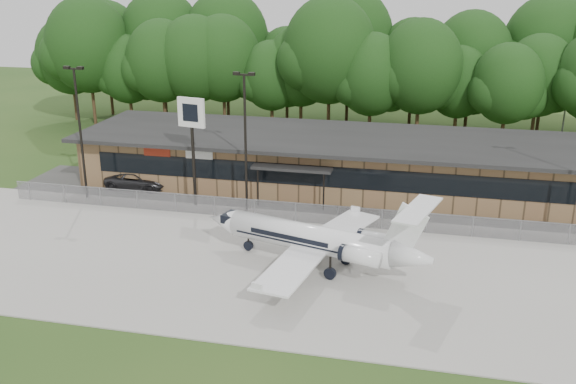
% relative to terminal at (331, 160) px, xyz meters
% --- Properties ---
extents(ground, '(160.00, 160.00, 0.00)m').
position_rel_terminal_xyz_m(ground, '(0.00, -23.94, -2.18)').
color(ground, '#244418').
rests_on(ground, ground).
extents(apron, '(64.00, 18.00, 0.08)m').
position_rel_terminal_xyz_m(apron, '(0.00, -15.94, -2.14)').
color(apron, '#9E9B93').
rests_on(apron, ground).
extents(parking_lot, '(50.00, 9.00, 0.06)m').
position_rel_terminal_xyz_m(parking_lot, '(0.00, -4.44, -2.15)').
color(parking_lot, '#383835').
rests_on(parking_lot, ground).
extents(terminal, '(41.00, 11.65, 4.30)m').
position_rel_terminal_xyz_m(terminal, '(0.00, 0.00, 0.00)').
color(terminal, brown).
rests_on(terminal, ground).
extents(fence, '(46.00, 0.04, 1.52)m').
position_rel_terminal_xyz_m(fence, '(0.00, -8.94, -1.40)').
color(fence, gray).
rests_on(fence, ground).
extents(treeline, '(72.00, 12.00, 15.00)m').
position_rel_terminal_xyz_m(treeline, '(0.00, 18.06, 5.32)').
color(treeline, black).
rests_on(treeline, ground).
extents(light_pole_left, '(1.55, 0.30, 10.23)m').
position_rel_terminal_xyz_m(light_pole_left, '(-18.00, -7.44, 3.80)').
color(light_pole_left, black).
rests_on(light_pole_left, ground).
extents(light_pole_mid, '(1.55, 0.30, 10.23)m').
position_rel_terminal_xyz_m(light_pole_mid, '(-5.00, -7.44, 3.80)').
color(light_pole_mid, black).
rests_on(light_pole_mid, ground).
extents(business_jet, '(14.63, 13.14, 4.96)m').
position_rel_terminal_xyz_m(business_jet, '(1.84, -15.76, -0.40)').
color(business_jet, white).
rests_on(business_jet, ground).
extents(suv, '(5.27, 2.57, 1.44)m').
position_rel_terminal_xyz_m(suv, '(-15.14, -4.36, -1.46)').
color(suv, '#313134').
rests_on(suv, ground).
extents(pole_sign, '(2.16, 0.68, 8.24)m').
position_rel_terminal_xyz_m(pole_sign, '(-9.13, -7.14, 4.12)').
color(pole_sign, black).
rests_on(pole_sign, ground).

